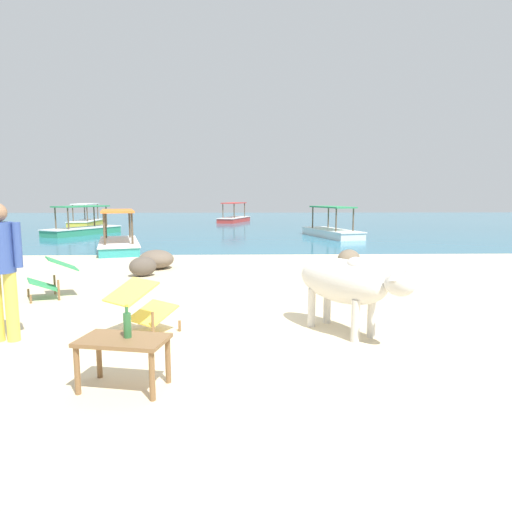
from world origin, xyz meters
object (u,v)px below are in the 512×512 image
deck_chair_far (53,275)px  deck_chair_near (142,304)px  bottle (127,324)px  boat_teal (119,242)px  boat_red (234,218)px  boat_green (83,228)px  boat_yellow (86,221)px  low_bench_table (123,347)px  cow (344,282)px  boat_white (332,230)px  person_standing (0,262)px

deck_chair_far → deck_chair_near: bearing=104.6°
bottle → deck_chair_near: 1.54m
boat_teal → boat_red: (3.31, 15.38, 0.00)m
boat_green → boat_yellow: 6.23m
boat_green → low_bench_table: bearing=48.8°
bottle → low_bench_table: bearing=-154.5°
low_bench_table → boat_yellow: size_ratio=0.22×
bottle → deck_chair_near: size_ratio=0.32×
low_bench_table → boat_teal: 10.48m
cow → boat_yellow: size_ratio=0.44×
boat_yellow → bottle: bearing=17.0°
cow → low_bench_table: size_ratio=1.96×
cow → boat_green: (-8.47, 14.56, -0.40)m
low_bench_table → cow: bearing=45.2°
boat_yellow → boat_red: (8.53, 3.44, 0.00)m
boat_yellow → boat_white: bearing=57.1°
boat_yellow → cow: bearing=23.6°
deck_chair_near → person_standing: 1.67m
low_bench_table → boat_white: boat_white is taller
low_bench_table → bottle: bottle is taller
deck_chair_near → boat_teal: size_ratio=0.24×
boat_white → boat_teal: bearing=104.6°
cow → deck_chair_near: cow is taller
deck_chair_near → boat_yellow: boat_yellow is taller
bottle → boat_red: size_ratio=0.08×
boat_green → boat_red: (6.61, 9.36, 0.00)m
bottle → boat_red: 25.45m
boat_red → boat_teal: bearing=5.9°
bottle → deck_chair_near: bottle is taller
person_standing → boat_teal: (-1.13, 8.75, -0.70)m
cow → boat_green: bearing=176.6°
cow → person_standing: 4.06m
low_bench_table → boat_teal: boat_teal is taller
person_standing → boat_white: 14.88m
deck_chair_far → boat_green: size_ratio=0.25×
boat_yellow → boat_white: size_ratio=0.97×
person_standing → bottle: bearing=54.5°
bottle → boat_green: 17.24m
boat_red → boat_yellow: bearing=-50.0°
boat_yellow → boat_green: bearing=14.7°
boat_teal → boat_yellow: same height
boat_green → boat_white: 11.07m
bottle → person_standing: (-1.78, 1.31, 0.37)m
person_standing → boat_yellow: (-6.36, 20.69, -0.70)m
boat_green → boat_yellow: (-1.92, 5.93, 0.00)m
low_bench_table → boat_red: size_ratio=0.22×
bottle → boat_red: bearing=89.1°
boat_red → boat_green: bearing=-17.2°
person_standing → boat_yellow: size_ratio=0.43×
cow → boat_green: boat_green is taller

